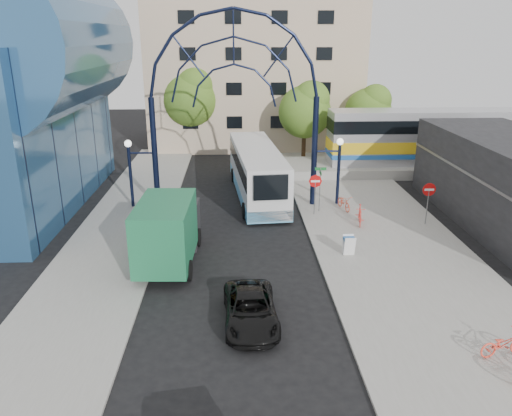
{
  "coord_description": "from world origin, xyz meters",
  "views": [
    {
      "loc": [
        -0.02,
        -16.65,
        10.49
      ],
      "look_at": [
        0.96,
        6.0,
        2.64
      ],
      "focal_mm": 35.0,
      "sensor_mm": 36.0,
      "label": 1
    }
  ],
  "objects_px": {
    "bike_far_a": "(504,344)",
    "tree_north_a": "(306,109)",
    "street_name_sign": "(320,180)",
    "bike_near_b": "(360,215)",
    "sandwich_board": "(349,243)",
    "black_suv": "(250,309)",
    "tree_north_c": "(370,109)",
    "stop_sign": "(315,185)",
    "city_bus": "(257,171)",
    "train_car": "(485,136)",
    "tree_north_b": "(192,96)",
    "gateway_arch": "(234,70)",
    "bike_near_a": "(344,202)",
    "green_truck": "(169,230)",
    "do_not_enter_sign": "(429,194)"
  },
  "relations": [
    {
      "from": "bike_far_a",
      "to": "tree_north_a",
      "type": "bearing_deg",
      "value": -5.23
    },
    {
      "from": "street_name_sign",
      "to": "bike_near_b",
      "type": "relative_size",
      "value": 1.53
    },
    {
      "from": "sandwich_board",
      "to": "black_suv",
      "type": "height_order",
      "value": "black_suv"
    },
    {
      "from": "sandwich_board",
      "to": "street_name_sign",
      "type": "bearing_deg",
      "value": 93.46
    },
    {
      "from": "tree_north_c",
      "to": "bike_far_a",
      "type": "bearing_deg",
      "value": -95.8
    },
    {
      "from": "tree_north_a",
      "to": "stop_sign",
      "type": "bearing_deg",
      "value": -95.42
    },
    {
      "from": "sandwich_board",
      "to": "tree_north_a",
      "type": "xyz_separation_m",
      "value": [
        0.52,
        19.95,
        3.86
      ]
    },
    {
      "from": "street_name_sign",
      "to": "sandwich_board",
      "type": "bearing_deg",
      "value": -86.54
    },
    {
      "from": "street_name_sign",
      "to": "city_bus",
      "type": "xyz_separation_m",
      "value": [
        -3.73,
        3.68,
        -0.38
      ]
    },
    {
      "from": "train_car",
      "to": "city_bus",
      "type": "relative_size",
      "value": 2.03
    },
    {
      "from": "bike_far_a",
      "to": "stop_sign",
      "type": "bearing_deg",
      "value": 5.17
    },
    {
      "from": "city_bus",
      "to": "tree_north_b",
      "type": "bearing_deg",
      "value": 106.53
    },
    {
      "from": "gateway_arch",
      "to": "bike_near_a",
      "type": "relative_size",
      "value": 7.72
    },
    {
      "from": "street_name_sign",
      "to": "green_truck",
      "type": "height_order",
      "value": "green_truck"
    },
    {
      "from": "sandwich_board",
      "to": "city_bus",
      "type": "height_order",
      "value": "city_bus"
    },
    {
      "from": "stop_sign",
      "to": "black_suv",
      "type": "height_order",
      "value": "stop_sign"
    },
    {
      "from": "gateway_arch",
      "to": "green_truck",
      "type": "bearing_deg",
      "value": -111.75
    },
    {
      "from": "tree_north_c",
      "to": "city_bus",
      "type": "height_order",
      "value": "tree_north_c"
    },
    {
      "from": "city_bus",
      "to": "bike_near_b",
      "type": "xyz_separation_m",
      "value": [
        5.72,
        -6.05,
        -1.08
      ]
    },
    {
      "from": "city_bus",
      "to": "black_suv",
      "type": "relative_size",
      "value": 2.87
    },
    {
      "from": "train_car",
      "to": "bike_near_b",
      "type": "distance_m",
      "value": 17.54
    },
    {
      "from": "gateway_arch",
      "to": "tree_north_c",
      "type": "bearing_deg",
      "value": 48.96
    },
    {
      "from": "green_truck",
      "to": "bike_near_b",
      "type": "height_order",
      "value": "green_truck"
    },
    {
      "from": "do_not_enter_sign",
      "to": "bike_far_a",
      "type": "distance_m",
      "value": 12.76
    },
    {
      "from": "city_bus",
      "to": "black_suv",
      "type": "bearing_deg",
      "value": -98.29
    },
    {
      "from": "stop_sign",
      "to": "bike_far_a",
      "type": "relative_size",
      "value": 1.42
    },
    {
      "from": "stop_sign",
      "to": "green_truck",
      "type": "distance_m",
      "value": 10.12
    },
    {
      "from": "street_name_sign",
      "to": "city_bus",
      "type": "height_order",
      "value": "city_bus"
    },
    {
      "from": "black_suv",
      "to": "tree_north_c",
      "type": "bearing_deg",
      "value": 65.21
    },
    {
      "from": "tree_north_a",
      "to": "tree_north_c",
      "type": "xyz_separation_m",
      "value": [
        6.0,
        2.0,
        -0.33
      ]
    },
    {
      "from": "tree_north_b",
      "to": "bike_far_a",
      "type": "xyz_separation_m",
      "value": [
        12.91,
        -32.45,
        -4.68
      ]
    },
    {
      "from": "do_not_enter_sign",
      "to": "bike_near_b",
      "type": "distance_m",
      "value": 4.04
    },
    {
      "from": "tree_north_a",
      "to": "black_suv",
      "type": "bearing_deg",
      "value": -102.28
    },
    {
      "from": "black_suv",
      "to": "bike_near_a",
      "type": "bearing_deg",
      "value": 61.52
    },
    {
      "from": "city_bus",
      "to": "stop_sign",
      "type": "bearing_deg",
      "value": -56.93
    },
    {
      "from": "tree_north_b",
      "to": "street_name_sign",
      "type": "bearing_deg",
      "value": -62.35
    },
    {
      "from": "city_bus",
      "to": "black_suv",
      "type": "distance_m",
      "value": 16.28
    },
    {
      "from": "street_name_sign",
      "to": "black_suv",
      "type": "bearing_deg",
      "value": -110.58
    },
    {
      "from": "tree_north_b",
      "to": "stop_sign",
      "type": "bearing_deg",
      "value": -64.17
    },
    {
      "from": "tree_north_c",
      "to": "black_suv",
      "type": "height_order",
      "value": "tree_north_c"
    },
    {
      "from": "tree_north_c",
      "to": "tree_north_a",
      "type": "bearing_deg",
      "value": -161.56
    },
    {
      "from": "gateway_arch",
      "to": "bike_near_a",
      "type": "distance_m",
      "value": 10.55
    },
    {
      "from": "sandwich_board",
      "to": "bike_near_b",
      "type": "distance_m",
      "value": 4.54
    },
    {
      "from": "bike_near_b",
      "to": "street_name_sign",
      "type": "bearing_deg",
      "value": 140.89
    },
    {
      "from": "gateway_arch",
      "to": "city_bus",
      "type": "relative_size",
      "value": 1.1
    },
    {
      "from": "gateway_arch",
      "to": "tree_north_c",
      "type": "height_order",
      "value": "gateway_arch"
    },
    {
      "from": "city_bus",
      "to": "green_truck",
      "type": "distance_m",
      "value": 11.43
    },
    {
      "from": "do_not_enter_sign",
      "to": "sandwich_board",
      "type": "relative_size",
      "value": 2.51
    },
    {
      "from": "train_car",
      "to": "bike_near_a",
      "type": "bearing_deg",
      "value": -145.12
    },
    {
      "from": "street_name_sign",
      "to": "train_car",
      "type": "xyz_separation_m",
      "value": [
        14.8,
        9.4,
        0.77
      ]
    }
  ]
}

